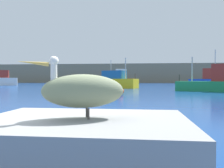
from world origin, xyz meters
The scene contains 10 objects.
ground_plane centered at (0.00, 0.00, 0.00)m, with size 260.00×260.00×0.00m, color navy.
hillside_backdrop centered at (0.00, 78.23, 3.13)m, with size 140.00×10.45×6.25m, color #7F755B.
pier_dock centered at (0.87, -0.80, 0.33)m, with size 2.95×2.21×0.67m, color gray.
pelican centered at (0.86, -0.80, 1.06)m, with size 1.49×0.93×0.88m.
fishing_boat_green centered at (9.36, 20.61, 0.96)m, with size 7.57×4.94×3.51m.
fishing_boat_white centered at (-25.41, 40.04, 1.01)m, with size 6.36×4.54×5.34m.
fishing_boat_orange centered at (-2.12, 40.44, 1.08)m, with size 5.51×3.13×4.71m.
fishing_boat_blue centered at (11.51, 33.44, 1.00)m, with size 4.90×2.39×5.61m.
fishing_boat_yellow centered at (-2.28, 28.61, 0.91)m, with size 7.83×4.55×4.09m.
mooring_buoy centered at (0.13, 14.65, 0.28)m, with size 0.55×0.55×0.55m, color #E54C19.
Camera 1 is at (1.67, -4.12, 1.22)m, focal length 38.51 mm.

